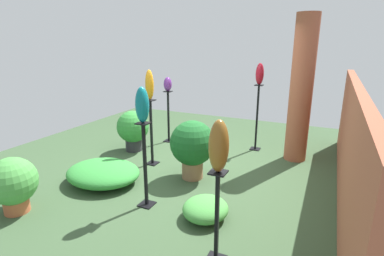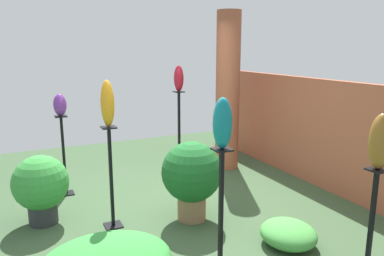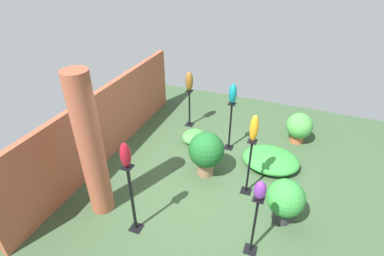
% 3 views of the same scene
% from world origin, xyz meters
% --- Properties ---
extents(ground_plane, '(8.00, 8.00, 0.00)m').
position_xyz_m(ground_plane, '(0.00, 0.00, 0.00)').
color(ground_plane, '#385133').
extents(brick_wall_back, '(5.60, 0.12, 1.61)m').
position_xyz_m(brick_wall_back, '(0.00, 2.33, 0.81)').
color(brick_wall_back, '#9E5138').
rests_on(brick_wall_back, ground).
extents(brick_pillar, '(0.40, 0.40, 2.66)m').
position_xyz_m(brick_pillar, '(-1.38, 1.52, 1.33)').
color(brick_pillar, '#9E5138').
rests_on(brick_pillar, ground).
extents(pedestal_bronze, '(0.20, 0.20, 0.99)m').
position_xyz_m(pedestal_bronze, '(1.89, 1.14, 0.45)').
color(pedestal_bronze, black).
rests_on(pedestal_bronze, ground).
extents(pedestal_ruby, '(0.20, 0.20, 1.35)m').
position_xyz_m(pedestal_ruby, '(-1.59, 0.71, 0.62)').
color(pedestal_ruby, black).
rests_on(pedestal_ruby, ground).
extents(pedestal_amber, '(0.20, 0.20, 1.20)m').
position_xyz_m(pedestal_amber, '(-0.02, -0.83, 0.55)').
color(pedestal_amber, black).
rests_on(pedestal_amber, ground).
extents(pedestal_teal, '(0.20, 0.20, 1.18)m').
position_xyz_m(pedestal_teal, '(1.26, -0.11, 0.54)').
color(pedestal_teal, black).
rests_on(pedestal_teal, ground).
extents(pedestal_violet, '(0.20, 0.20, 1.14)m').
position_xyz_m(pedestal_violet, '(-1.29, -1.19, 0.52)').
color(pedestal_violet, black).
rests_on(pedestal_violet, ground).
extents(art_vase_bronze, '(0.20, 0.19, 0.51)m').
position_xyz_m(art_vase_bronze, '(1.89, 1.14, 1.25)').
color(art_vase_bronze, brown).
rests_on(art_vase_bronze, pedestal_bronze).
extents(art_vase_ruby, '(0.16, 0.16, 0.42)m').
position_xyz_m(art_vase_ruby, '(-1.59, 0.71, 1.57)').
color(art_vase_ruby, maroon).
rests_on(art_vase_ruby, pedestal_ruby).
extents(art_vase_amber, '(0.14, 0.15, 0.52)m').
position_xyz_m(art_vase_amber, '(-0.02, -0.83, 1.46)').
color(art_vase_amber, orange).
rests_on(art_vase_amber, pedestal_amber).
extents(art_vase_teal, '(0.19, 0.17, 0.46)m').
position_xyz_m(art_vase_teal, '(1.26, -0.11, 1.41)').
color(art_vase_teal, '#0F727A').
rests_on(art_vase_teal, pedestal_teal).
extents(art_vase_violet, '(0.18, 0.18, 0.30)m').
position_xyz_m(art_vase_violet, '(-1.29, -1.19, 1.29)').
color(art_vase_violet, '#6B2D8C').
rests_on(art_vase_violet, pedestal_violet).
extents(potted_plant_back_center, '(0.62, 0.62, 0.75)m').
position_xyz_m(potted_plant_back_center, '(2.14, -1.58, 0.42)').
color(potted_plant_back_center, '#B25B38').
rests_on(potted_plant_back_center, ground).
extents(potted_plant_mid_right, '(0.65, 0.65, 0.83)m').
position_xyz_m(potted_plant_mid_right, '(-0.46, -1.56, 0.47)').
color(potted_plant_mid_right, '#2D2D33').
rests_on(potted_plant_mid_right, ground).
extents(potted_plant_near_pillar, '(0.73, 0.73, 0.97)m').
position_xyz_m(potted_plant_near_pillar, '(0.21, 0.09, 0.57)').
color(potted_plant_near_pillar, '#936B4C').
rests_on(potted_plant_near_pillar, ground).
extents(foliage_bed_east, '(1.01, 1.21, 0.32)m').
position_xyz_m(foliage_bed_east, '(0.96, -1.13, 0.16)').
color(foliage_bed_east, '#338C38').
rests_on(foliage_bed_east, ground).
extents(foliage_bed_west, '(0.63, 0.58, 0.26)m').
position_xyz_m(foliage_bed_west, '(1.22, 0.74, 0.13)').
color(foliage_bed_west, '#479942').
rests_on(foliage_bed_west, ground).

